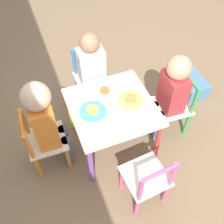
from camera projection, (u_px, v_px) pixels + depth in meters
name	position (u px, v px, depth m)	size (l,w,h in m)	color
ground_plane	(112.00, 141.00, 2.09)	(6.00, 6.00, 0.00)	#7F664C
kids_table	(112.00, 112.00, 1.81)	(0.56, 0.56, 0.43)	silver
chair_blue	(91.00, 78.00, 2.20)	(0.26, 0.26, 0.51)	silver
chair_orange	(44.00, 142.00, 1.79)	(0.27, 0.27, 0.51)	silver
chair_green	(174.00, 106.00, 2.00)	(0.28, 0.28, 0.51)	silver
chair_pink	(147.00, 180.00, 1.61)	(0.28, 0.28, 0.51)	silver
child_right	(92.00, 67.00, 2.03)	(0.21, 0.20, 0.70)	#38383D
child_back	(46.00, 120.00, 1.63)	(0.20, 0.22, 0.77)	#4C608E
child_front	(171.00, 91.00, 1.84)	(0.21, 0.22, 0.73)	#4C608E
plate_right	(105.00, 91.00, 1.83)	(0.15, 0.15, 0.03)	white
plate_back	(93.00, 111.00, 1.72)	(0.18, 0.18, 0.03)	#4C9EE0
plate_front	(131.00, 100.00, 1.78)	(0.19, 0.19, 0.03)	#EADB66
storage_bin	(190.00, 84.00, 2.41)	(0.33, 0.21, 0.13)	#4C7FB7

